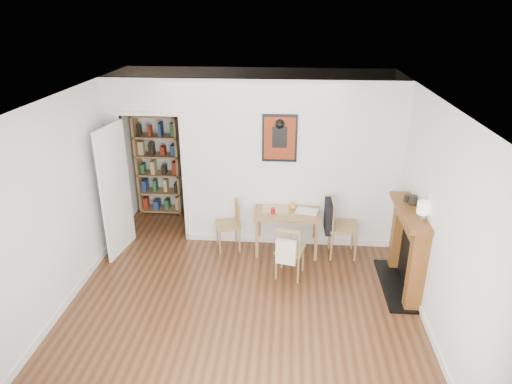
# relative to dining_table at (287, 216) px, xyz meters

# --- Properties ---
(ground) EXTENTS (5.20, 5.20, 0.00)m
(ground) POSITION_rel_dining_table_xyz_m (-0.54, -1.10, -0.59)
(ground) COLOR brown
(ground) RESTS_ON ground
(room_shell) EXTENTS (5.20, 5.20, 5.20)m
(room_shell) POSITION_rel_dining_table_xyz_m (-0.44, 0.24, 0.70)
(room_shell) COLOR silver
(room_shell) RESTS_ON ground
(dining_table) EXTENTS (0.99, 0.63, 0.67)m
(dining_table) POSITION_rel_dining_table_xyz_m (0.00, 0.00, 0.00)
(dining_table) COLOR #966B46
(dining_table) RESTS_ON ground
(chair_left) EXTENTS (0.49, 0.49, 0.79)m
(chair_left) POSITION_rel_dining_table_xyz_m (-0.91, 0.00, -0.20)
(chair_left) COLOR #A37E4C
(chair_left) RESTS_ON ground
(chair_right) EXTENTS (0.53, 0.47, 0.92)m
(chair_right) POSITION_rel_dining_table_xyz_m (0.83, -0.06, -0.12)
(chair_right) COLOR #A37E4C
(chair_right) RESTS_ON ground
(chair_front) EXTENTS (0.49, 0.53, 0.81)m
(chair_front) POSITION_rel_dining_table_xyz_m (0.05, -0.70, -0.18)
(chair_front) COLOR #A37E4C
(chair_front) RESTS_ON ground
(bookshelf) EXTENTS (0.78, 0.31, 1.84)m
(bookshelf) POSITION_rel_dining_table_xyz_m (-2.32, 1.30, 0.32)
(bookshelf) COLOR #966B46
(bookshelf) RESTS_ON ground
(fireplace) EXTENTS (0.45, 1.25, 1.16)m
(fireplace) POSITION_rel_dining_table_xyz_m (1.62, -0.85, 0.02)
(fireplace) COLOR brown
(fireplace) RESTS_ON ground
(red_glass) EXTENTS (0.07, 0.07, 0.08)m
(red_glass) POSITION_rel_dining_table_xyz_m (-0.21, -0.08, 0.12)
(red_glass) COLOR maroon
(red_glass) RESTS_ON dining_table
(orange_fruit) EXTENTS (0.09, 0.09, 0.09)m
(orange_fruit) POSITION_rel_dining_table_xyz_m (0.08, 0.09, 0.12)
(orange_fruit) COLOR #FFA00D
(orange_fruit) RESTS_ON dining_table
(placemat) EXTENTS (0.40, 0.30, 0.00)m
(placemat) POSITION_rel_dining_table_xyz_m (-0.18, 0.07, 0.08)
(placemat) COLOR beige
(placemat) RESTS_ON dining_table
(notebook) EXTENTS (0.37, 0.30, 0.02)m
(notebook) POSITION_rel_dining_table_xyz_m (0.30, 0.02, 0.09)
(notebook) COLOR silver
(notebook) RESTS_ON dining_table
(mantel_lamp) EXTENTS (0.15, 0.15, 0.24)m
(mantel_lamp) POSITION_rel_dining_table_xyz_m (1.64, -1.14, 0.71)
(mantel_lamp) COLOR silver
(mantel_lamp) RESTS_ON fireplace
(ceramic_jar_a) EXTENTS (0.11, 0.11, 0.13)m
(ceramic_jar_a) POSITION_rel_dining_table_xyz_m (1.63, -0.70, 0.63)
(ceramic_jar_a) COLOR black
(ceramic_jar_a) RESTS_ON fireplace
(ceramic_jar_b) EXTENTS (0.08, 0.08, 0.09)m
(ceramic_jar_b) POSITION_rel_dining_table_xyz_m (1.58, -0.59, 0.61)
(ceramic_jar_b) COLOR black
(ceramic_jar_b) RESTS_ON fireplace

